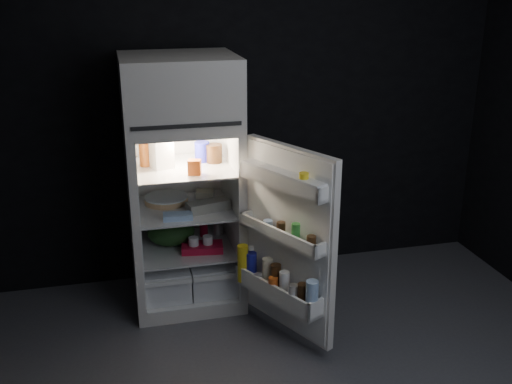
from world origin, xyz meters
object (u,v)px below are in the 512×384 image
object	(u,v)px
milk_jug	(161,151)
yogurt_tray	(202,248)
refrigerator	(183,175)
fridge_door	(286,244)
egg_carton	(208,206)

from	to	relation	value
milk_jug	yogurt_tray	size ratio (longest dim) A/B	0.83
refrigerator	milk_jug	xyz separation A→B (m)	(-0.14, -0.03, 0.19)
fridge_door	yogurt_tray	distance (m)	0.75
milk_jug	egg_carton	world-z (taller)	milk_jug
egg_carton	yogurt_tray	world-z (taller)	egg_carton
egg_carton	milk_jug	bearing A→B (deg)	144.71
fridge_door	yogurt_tray	bearing A→B (deg)	128.21
milk_jug	egg_carton	bearing A→B (deg)	-38.53
refrigerator	egg_carton	world-z (taller)	refrigerator
fridge_door	egg_carton	bearing A→B (deg)	124.44
refrigerator	egg_carton	distance (m)	0.29
refrigerator	milk_jug	world-z (taller)	refrigerator
milk_jug	yogurt_tray	distance (m)	0.75
refrigerator	fridge_door	xyz separation A→B (m)	(0.54, -0.71, -0.28)
fridge_door	milk_jug	bearing A→B (deg)	135.03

